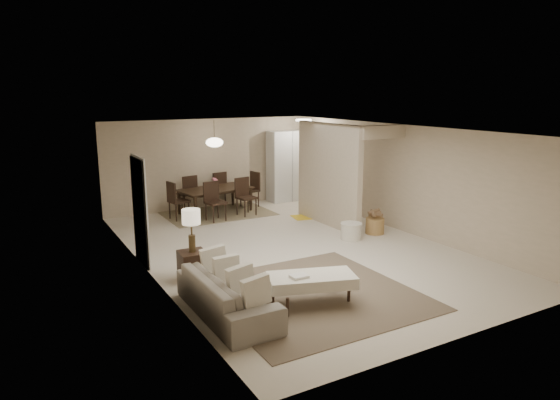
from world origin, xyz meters
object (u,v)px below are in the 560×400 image
side_table (193,265)px  round_pouf (351,231)px  sofa (227,295)px  pantry_cabinet (288,166)px  dining_table (216,201)px  ottoman_bench (311,281)px  wicker_basket (375,226)px

side_table → round_pouf: (3.91, 0.57, -0.07)m
sofa → round_pouf: size_ratio=4.48×
pantry_cabinet → dining_table: size_ratio=1.09×
sofa → ottoman_bench: size_ratio=1.45×
ottoman_bench → dining_table: 6.37m
side_table → pantry_cabinet: bearing=45.4°
ottoman_bench → side_table: (-1.23, 1.92, -0.13)m
wicker_basket → ottoman_bench: bearing=-143.0°
dining_table → pantry_cabinet: bearing=0.3°
side_table → wicker_basket: (4.68, 0.67, -0.07)m
ottoman_bench → round_pouf: size_ratio=3.08×
sofa → wicker_basket: sofa is taller
wicker_basket → round_pouf: bearing=-172.6°
side_table → round_pouf: size_ratio=1.06×
sofa → wicker_basket: 5.25m
sofa → round_pouf: sofa is taller
pantry_cabinet → ottoman_bench: 7.63m
pantry_cabinet → dining_table: bearing=-169.9°
sofa → side_table: sofa is taller
pantry_cabinet → side_table: (-4.75, -4.82, -0.80)m
sofa → ottoman_bench: bearing=-103.6°
wicker_basket → side_table: bearing=-171.8°
wicker_basket → pantry_cabinet: bearing=89.0°
sofa → side_table: (0.05, 1.62, -0.06)m
ottoman_bench → side_table: bearing=141.0°
pantry_cabinet → ottoman_bench: pantry_cabinet is taller
ottoman_bench → wicker_basket: bearing=55.2°
pantry_cabinet → wicker_basket: size_ratio=4.90×
ottoman_bench → round_pouf: 3.66m
sofa → round_pouf: bearing=-61.5°
round_pouf → side_table: bearing=-171.7°
round_pouf → sofa: bearing=-151.1°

